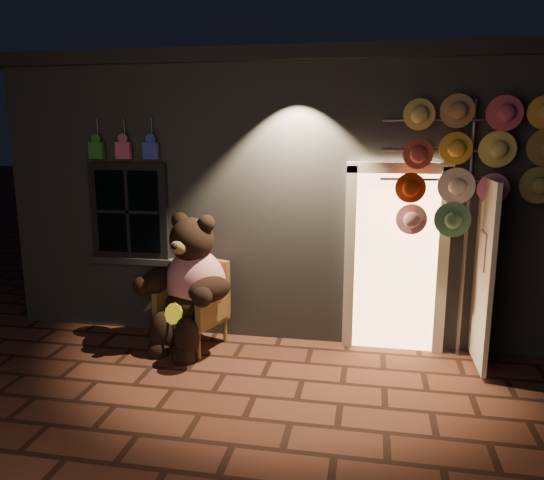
# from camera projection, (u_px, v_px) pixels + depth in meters

# --- Properties ---
(ground) EXTENTS (60.00, 60.00, 0.00)m
(ground) POSITION_uv_depth(u_px,v_px,m) (254.00, 396.00, 5.16)
(ground) COLOR brown
(ground) RESTS_ON ground
(shop_building) EXTENTS (7.30, 5.95, 3.51)m
(shop_building) POSITION_uv_depth(u_px,v_px,m) (306.00, 180.00, 8.64)
(shop_building) COLOR slate
(shop_building) RESTS_ON ground
(wicker_armchair) EXTENTS (0.85, 0.81, 1.02)m
(wicker_armchair) POSITION_uv_depth(u_px,v_px,m) (196.00, 303.00, 6.35)
(wicker_armchair) COLOR olive
(wicker_armchair) RESTS_ON ground
(teddy_bear) EXTENTS (1.15, 1.07, 1.67)m
(teddy_bear) POSITION_uv_depth(u_px,v_px,m) (190.00, 286.00, 6.18)
(teddy_bear) COLOR red
(teddy_bear) RESTS_ON ground
(hat_rack) EXTENTS (1.81, 0.22, 2.88)m
(hat_rack) POSITION_uv_depth(u_px,v_px,m) (471.00, 163.00, 5.57)
(hat_rack) COLOR #59595E
(hat_rack) RESTS_ON ground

